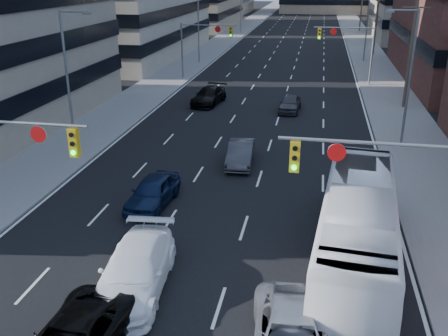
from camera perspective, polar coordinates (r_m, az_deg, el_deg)
The scene contains 20 objects.
road_surface at distance 138.86m, azimuth 9.06°, elevation 16.74°, with size 18.00×300.00×0.02m, color black.
sidewalk_left at distance 139.72m, azimuth 4.13°, elevation 16.99°, with size 5.00×300.00×0.15m, color slate.
sidewalk_right at distance 138.95m, azimuth 13.99°, elevation 16.42°, with size 5.00×300.00×0.15m, color slate.
signal_near_right at distance 17.91m, azimuth 18.72°, elevation -1.91°, with size 6.59×0.33×6.00m.
signal_far_left at distance 55.17m, azimuth -2.47°, elevation 14.46°, with size 6.09×0.33×6.00m.
signal_far_right at distance 53.85m, azimuth 14.15°, elevation 13.68°, with size 6.09×0.33×6.00m.
utility_pole_block at distance 45.29m, azimuth 20.71°, elevation 13.47°, with size 2.20×0.28×11.00m.
utility_pole_midblock at distance 74.91m, azimuth 17.10°, elevation 16.60°, with size 2.20×0.28×11.00m.
utility_pole_distant at distance 104.75m, azimuth 15.51°, elevation 17.93°, with size 2.20×0.28×11.00m.
streetlight_left_near at distance 32.64m, azimuth -17.24°, elevation 9.92°, with size 2.03×0.22×9.00m.
streetlight_left_mid at distance 65.38m, azimuth -2.80°, elevation 16.23°, with size 2.03×0.22×9.00m.
streetlight_left_far at distance 99.66m, azimuth 2.05°, elevation 18.08°, with size 2.03×0.22×9.00m.
streetlight_right_near at distance 34.36m, azimuth 20.27°, elevation 10.10°, with size 2.03×0.22×9.00m.
streetlight_right_far at distance 68.84m, azimuth 15.92°, elevation 15.74°, with size 2.03×0.22×9.00m.
white_van at distance 19.08m, azimuth -10.16°, elevation -11.42°, with size 2.33×5.74×1.67m, color white.
transit_bus at distance 20.69m, azimuth 15.00°, elevation -6.43°, with size 2.78×11.90×3.31m, color white.
sedan_blue at distance 25.44m, azimuth -8.13°, elevation -2.70°, with size 1.77×4.40×1.50m, color #0D1936.
sedan_grey_center at distance 30.61m, azimuth 1.91°, elevation 1.69°, with size 1.50×4.29×1.41m, color #37373A.
sedan_black_far at distance 45.00m, azimuth -1.75°, elevation 8.24°, with size 2.09×5.14×1.49m, color black.
sedan_grey_right at distance 42.97m, azimuth 7.57°, elevation 7.37°, with size 1.66×4.13×1.41m, color #38383B.
Camera 1 is at (4.68, -8.34, 11.12)m, focal length 40.00 mm.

